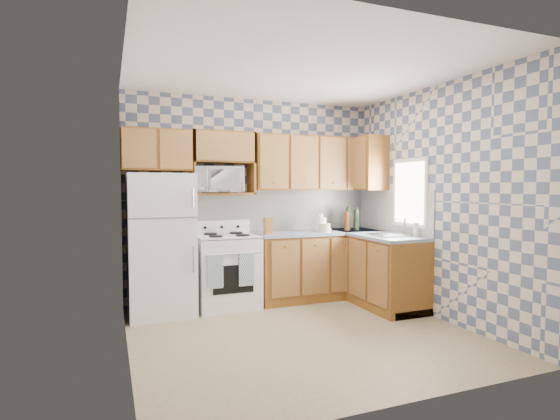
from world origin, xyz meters
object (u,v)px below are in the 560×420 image
Objects in this scene: electric_kettle at (321,225)px; microwave at (219,180)px; refrigerator at (161,245)px; stove_body at (227,272)px.

microwave is at bearing 172.65° from electric_kettle.
refrigerator is 0.89m from stove_body.
stove_body is 4.66× the size of electric_kettle.
refrigerator is 2.82× the size of microwave.
refrigerator is 1.08m from microwave.
stove_body is at bearing -47.48° from microwave.
electric_kettle is (2.09, -0.05, 0.18)m from refrigerator.
microwave reaches higher than refrigerator.
electric_kettle is (1.29, -0.07, 0.57)m from stove_body.
stove_body is (0.80, 0.03, -0.39)m from refrigerator.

